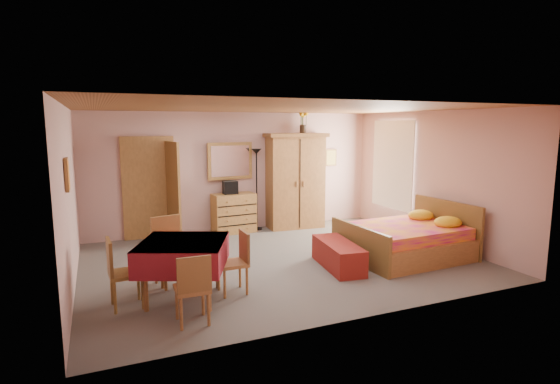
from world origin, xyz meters
name	(u,v)px	position (x,y,z in m)	size (l,w,h in m)	color
floor	(281,260)	(0.00, 0.00, 0.00)	(6.50, 6.50, 0.00)	#645F58
ceiling	(282,108)	(0.00, 0.00, 2.60)	(6.50, 6.50, 0.00)	brown
wall_back	(237,172)	(0.00, 2.50, 1.30)	(6.50, 0.10, 2.60)	tan
wall_front	(365,213)	(0.00, -2.50, 1.30)	(6.50, 0.10, 2.60)	tan
wall_left	(69,199)	(-3.25, 0.00, 1.30)	(0.10, 5.00, 2.60)	tan
wall_right	(432,177)	(3.25, 0.00, 1.30)	(0.10, 5.00, 2.60)	tan
doorway	(149,189)	(-1.90, 2.47, 1.02)	(1.06, 0.12, 2.15)	#9E6B35
window	(393,165)	(3.21, 1.20, 1.45)	(0.08, 1.40, 1.95)	white
picture_left	(67,175)	(-3.22, -0.60, 1.70)	(0.04, 0.32, 0.42)	orange
picture_back	(331,158)	(2.35, 2.47, 1.55)	(0.30, 0.04, 0.40)	#D8BF59
chest_of_drawers	(234,213)	(-0.17, 2.23, 0.43)	(0.91, 0.45, 0.86)	#A97439
wall_mirror	(230,161)	(-0.17, 2.44, 1.55)	(1.02, 0.05, 0.80)	white
stereo	(230,187)	(-0.24, 2.24, 1.00)	(0.30, 0.22, 0.28)	black
floor_lamp	(257,190)	(0.39, 2.31, 0.90)	(0.23, 0.23, 1.81)	black
wardrobe	(295,181)	(1.27, 2.18, 1.07)	(1.37, 0.70, 2.14)	#9C6635
sunflower_vase	(303,121)	(1.50, 2.28, 2.40)	(0.21, 0.21, 0.52)	gold
bed	(405,231)	(2.07, -0.69, 0.47)	(2.05, 1.61, 0.95)	#BA126C
bench	(338,255)	(0.70, -0.72, 0.21)	(0.47, 1.27, 0.42)	maroon
dining_table	(184,270)	(-1.87, -1.06, 0.40)	(1.09, 1.09, 0.80)	maroon
chair_south	(192,288)	(-1.92, -1.81, 0.43)	(0.39, 0.39, 0.86)	#9D6235
chair_north	(172,251)	(-1.93, -0.44, 0.50)	(0.45, 0.45, 0.99)	brown
chair_west	(126,273)	(-2.60, -1.03, 0.46)	(0.41, 0.41, 0.91)	olive
chair_east	(232,263)	(-1.21, -1.10, 0.43)	(0.39, 0.39, 0.86)	#AF703B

